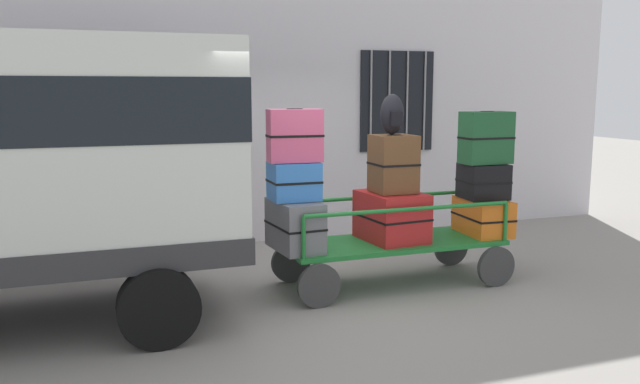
{
  "coord_description": "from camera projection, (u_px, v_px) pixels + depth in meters",
  "views": [
    {
      "loc": [
        -2.3,
        -6.59,
        2.19
      ],
      "look_at": [
        0.04,
        -0.15,
        1.1
      ],
      "focal_mm": 36.63,
      "sensor_mm": 36.0,
      "label": 1
    }
  ],
  "objects": [
    {
      "name": "ground_plane",
      "position": [
        312.0,
        288.0,
        7.24
      ],
      "size": [
        40.0,
        40.0,
        0.0
      ],
      "primitive_type": "plane",
      "color": "gray"
    },
    {
      "name": "building_wall",
      "position": [
        252.0,
        67.0,
        9.21
      ],
      "size": [
        12.0,
        0.38,
        5.0
      ],
      "color": "silver",
      "rests_on": "ground"
    },
    {
      "name": "luggage_cart",
      "position": [
        392.0,
        249.0,
        7.34
      ],
      "size": [
        2.56,
        1.01,
        0.5
      ],
      "color": "#1E722D",
      "rests_on": "ground"
    },
    {
      "name": "cart_railing",
      "position": [
        393.0,
        208.0,
        7.26
      ],
      "size": [
        2.43,
        0.87,
        0.45
      ],
      "color": "#1E722D",
      "rests_on": "luggage_cart"
    },
    {
      "name": "suitcase_left_bottom",
      "position": [
        295.0,
        225.0,
        6.88
      ],
      "size": [
        0.49,
        0.77,
        0.53
      ],
      "color": "slate",
      "rests_on": "luggage_cart"
    },
    {
      "name": "suitcase_left_middle",
      "position": [
        294.0,
        181.0,
        6.83
      ],
      "size": [
        0.51,
        0.42,
        0.4
      ],
      "color": "#3372C6",
      "rests_on": "suitcase_left_bottom"
    },
    {
      "name": "suitcase_left_top",
      "position": [
        295.0,
        136.0,
        6.72
      ],
      "size": [
        0.58,
        0.29,
        0.55
      ],
      "color": "#CC4C72",
      "rests_on": "suitcase_left_middle"
    },
    {
      "name": "suitcase_midleft_bottom",
      "position": [
        392.0,
        216.0,
        7.31
      ],
      "size": [
        0.67,
        0.82,
        0.55
      ],
      "color": "#B21E1E",
      "rests_on": "luggage_cart"
    },
    {
      "name": "suitcase_midleft_middle",
      "position": [
        393.0,
        164.0,
        7.2
      ],
      "size": [
        0.45,
        0.44,
        0.64
      ],
      "color": "brown",
      "rests_on": "suitcase_midleft_bottom"
    },
    {
      "name": "suitcase_center_bottom",
      "position": [
        483.0,
        216.0,
        7.65
      ],
      "size": [
        0.5,
        0.76,
        0.42
      ],
      "color": "orange",
      "rests_on": "luggage_cart"
    },
    {
      "name": "suitcase_center_middle",
      "position": [
        483.0,
        181.0,
        7.6
      ],
      "size": [
        0.53,
        0.51,
        0.41
      ],
      "color": "black",
      "rests_on": "suitcase_center_bottom"
    },
    {
      "name": "suitcase_center_top",
      "position": [
        486.0,
        138.0,
        7.5
      ],
      "size": [
        0.58,
        0.33,
        0.6
      ],
      "color": "#194C28",
      "rests_on": "suitcase_center_middle"
    },
    {
      "name": "backpack",
      "position": [
        392.0,
        115.0,
        7.1
      ],
      "size": [
        0.27,
        0.22,
        0.44
      ],
      "color": "black",
      "rests_on": "suitcase_midleft_middle"
    }
  ]
}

